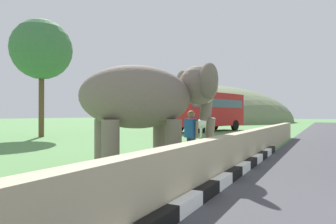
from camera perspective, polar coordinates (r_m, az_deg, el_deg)
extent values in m
cube|color=black|center=(4.13, -1.96, -20.45)|extent=(0.90, 0.20, 0.24)
cube|color=white|center=(4.89, 3.55, -17.24)|extent=(0.90, 0.20, 0.24)
cube|color=black|center=(5.69, 7.42, -14.82)|extent=(0.90, 0.20, 0.24)
cube|color=white|center=(6.52, 10.26, -12.97)|extent=(0.90, 0.20, 0.24)
cube|color=black|center=(7.36, 12.43, -11.51)|extent=(0.90, 0.20, 0.24)
cube|color=white|center=(8.22, 14.14, -10.35)|extent=(0.90, 0.20, 0.24)
cube|color=black|center=(9.08, 15.51, -9.40)|extent=(0.90, 0.20, 0.24)
cube|color=white|center=(9.95, 16.63, -8.61)|extent=(0.90, 0.20, 0.24)
cube|color=black|center=(10.83, 17.57, -7.95)|extent=(0.90, 0.20, 0.24)
cube|color=white|center=(11.71, 18.37, -7.38)|extent=(0.90, 0.20, 0.24)
cube|color=black|center=(12.59, 19.05, -6.89)|extent=(0.90, 0.20, 0.24)
cube|color=tan|center=(7.48, 10.39, -8.39)|extent=(28.00, 0.36, 1.00)
cylinder|color=#73645B|center=(8.81, -1.45, -5.86)|extent=(0.44, 0.44, 1.41)
cylinder|color=#73645B|center=(8.00, 1.07, -6.41)|extent=(0.44, 0.44, 1.41)
cylinder|color=#73645B|center=(8.31, -12.39, -6.18)|extent=(0.44, 0.44, 1.41)
cylinder|color=#73645B|center=(7.43, -10.94, -6.85)|extent=(0.44, 0.44, 1.41)
ellipsoid|color=#73645B|center=(8.07, -5.78, 2.89)|extent=(3.43, 3.16, 1.70)
sphere|color=#73645B|center=(8.87, 5.79, 5.06)|extent=(1.16, 1.16, 1.16)
ellipsoid|color=#D84C8C|center=(9.03, 7.39, 5.91)|extent=(0.68, 0.73, 0.44)
ellipsoid|color=#73645B|center=(9.49, 2.65, 4.99)|extent=(0.74, 0.86, 1.00)
ellipsoid|color=#73645B|center=(8.14, 7.68, 5.92)|extent=(0.74, 0.86, 1.00)
cylinder|color=#73645B|center=(8.98, 7.39, 1.47)|extent=(0.59, 0.62, 1.00)
cylinder|color=#73645B|center=(9.05, 8.03, -3.61)|extent=(0.45, 0.47, 0.83)
cone|color=beige|center=(9.20, 6.17, 2.05)|extent=(0.46, 0.53, 0.22)
cone|color=beige|center=(8.72, 8.04, 2.19)|extent=(0.46, 0.53, 0.22)
cylinder|color=navy|center=(9.33, 4.06, -7.38)|extent=(0.15, 0.15, 0.82)
cylinder|color=navy|center=(9.18, 4.85, -7.49)|extent=(0.15, 0.15, 0.82)
cube|color=#1E59B2|center=(9.20, 4.45, -3.10)|extent=(0.40, 0.47, 0.58)
cylinder|color=#9E7251|center=(9.40, 3.45, -3.22)|extent=(0.14, 0.17, 0.53)
cylinder|color=#9E7251|center=(9.00, 5.50, -3.34)|extent=(0.12, 0.13, 0.52)
sphere|color=#9E7251|center=(9.19, 4.45, -0.42)|extent=(0.23, 0.23, 0.23)
cube|color=#B21E1E|center=(27.62, 7.72, 0.48)|extent=(9.01, 4.59, 3.00)
cube|color=#3F5160|center=(27.63, 7.72, 1.60)|extent=(8.35, 4.46, 0.76)
cylinder|color=black|center=(30.57, 8.91, -2.42)|extent=(1.04, 0.54, 1.00)
cylinder|color=black|center=(29.36, 12.66, -2.50)|extent=(1.04, 0.54, 1.00)
cylinder|color=black|center=(26.13, 2.17, -2.76)|extent=(1.04, 0.54, 1.00)
cylinder|color=black|center=(24.71, 6.25, -2.88)|extent=(1.04, 0.54, 1.00)
cylinder|color=beige|center=(20.83, 6.42, -3.81)|extent=(0.12, 0.12, 0.65)
cylinder|color=beige|center=(20.68, 7.32, -3.83)|extent=(0.12, 0.12, 0.65)
cylinder|color=beige|center=(20.02, 5.32, -3.94)|extent=(0.12, 0.12, 0.65)
cylinder|color=beige|center=(19.86, 6.26, -3.97)|extent=(0.12, 0.12, 0.65)
ellipsoid|color=beige|center=(20.32, 6.34, -2.28)|extent=(1.54, 0.69, 0.66)
ellipsoid|color=beige|center=(21.16, 7.41, -1.93)|extent=(0.42, 0.28, 0.32)
cylinder|color=brown|center=(22.25, -23.03, 1.90)|extent=(0.36, 0.36, 4.89)
sphere|color=#3C6E40|center=(22.68, -23.00, 10.96)|extent=(4.10, 4.10, 4.10)
ellipsoid|color=#6A7654|center=(64.63, 6.29, -1.86)|extent=(46.37, 37.10, 15.28)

